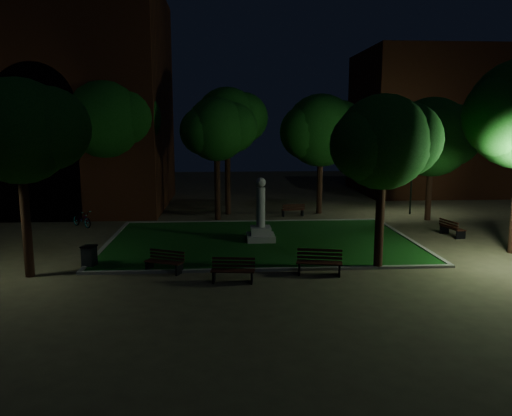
{
  "coord_description": "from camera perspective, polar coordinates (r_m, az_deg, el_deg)",
  "views": [
    {
      "loc": [
        -1.82,
        -22.59,
        5.89
      ],
      "look_at": [
        -0.3,
        1.0,
        1.91
      ],
      "focal_mm": 35.0,
      "sensor_mm": 36.0,
      "label": 1
    }
  ],
  "objects": [
    {
      "name": "bicycle",
      "position": [
        30.62,
        -19.27,
        -1.18
      ],
      "size": [
        1.74,
        1.7,
        0.95
      ],
      "primitive_type": "imported",
      "rotation": [
        0.0,
        0.0,
        0.81
      ],
      "color": "black",
      "rests_on": "ground"
    },
    {
      "name": "tree_north_er",
      "position": [
        33.2,
        7.6,
        8.77
      ],
      "size": [
        5.8,
        4.74,
        7.86
      ],
      "color": "black",
      "rests_on": "ground"
    },
    {
      "name": "bench_west_near",
      "position": [
        20.5,
        -10.37,
        -6.12
      ],
      "size": [
        1.66,
        1.15,
        0.87
      ],
      "rotation": [
        0.0,
        0.0,
        -0.43
      ],
      "color": "black",
      "rests_on": "ground"
    },
    {
      "name": "bench_right_side",
      "position": [
        28.49,
        21.45,
        -2.21
      ],
      "size": [
        0.84,
        1.67,
        0.88
      ],
      "rotation": [
        0.0,
        0.0,
        1.76
      ],
      "color": "black",
      "rests_on": "ground"
    },
    {
      "name": "lawn",
      "position": [
        25.34,
        0.54,
        -3.79
      ],
      "size": [
        15.0,
        10.0,
        0.08
      ],
      "primitive_type": "cube",
      "color": "#0F3E0E",
      "rests_on": "ground"
    },
    {
      "name": "trash_bin",
      "position": [
        21.93,
        -18.52,
        -5.26
      ],
      "size": [
        0.66,
        0.66,
        0.93
      ],
      "color": "black",
      "rests_on": "ground"
    },
    {
      "name": "tree_se",
      "position": [
        20.59,
        14.54,
        7.27
      ],
      "size": [
        4.67,
        3.81,
        7.1
      ],
      "color": "black",
      "rests_on": "ground"
    },
    {
      "name": "building_far",
      "position": [
        46.98,
        21.55,
        9.03
      ],
      "size": [
        16.0,
        10.0,
        12.0
      ],
      "primitive_type": "cube",
      "color": "#512412",
      "rests_on": "ground"
    },
    {
      "name": "tree_west",
      "position": [
        20.78,
        -25.24,
        7.92
      ],
      "size": [
        4.89,
        4.0,
        7.63
      ],
      "color": "black",
      "rests_on": "ground"
    },
    {
      "name": "lamppost_ne",
      "position": [
        34.27,
        17.41,
        4.4
      ],
      "size": [
        1.18,
        0.28,
        4.38
      ],
      "color": "black",
      "rests_on": "ground"
    },
    {
      "name": "lamppost_nw",
      "position": [
        32.43,
        -19.12,
        4.21
      ],
      "size": [
        1.18,
        0.28,
        4.54
      ],
      "color": "black",
      "rests_on": "ground"
    },
    {
      "name": "tree_ne",
      "position": [
        32.38,
        19.66,
        7.64
      ],
      "size": [
        5.89,
        4.81,
        7.52
      ],
      "color": "black",
      "rests_on": "ground"
    },
    {
      "name": "bench_far_side",
      "position": [
        32.35,
        4.24,
        -0.28
      ],
      "size": [
        1.52,
        0.69,
        0.81
      ],
      "rotation": [
        0.0,
        0.0,
        3.27
      ],
      "color": "black",
      "rests_on": "ground"
    },
    {
      "name": "bench_near_left",
      "position": [
        18.98,
        -2.64,
        -7.19
      ],
      "size": [
        1.7,
        0.76,
        0.9
      ],
      "rotation": [
        0.0,
        0.0,
        -0.12
      ],
      "color": "black",
      "rests_on": "ground"
    },
    {
      "name": "monument",
      "position": [
        25.15,
        0.54,
        -1.76
      ],
      "size": [
        1.4,
        1.4,
        3.2
      ],
      "color": "gray",
      "rests_on": "lawn"
    },
    {
      "name": "bench_near_right",
      "position": [
        20.04,
        7.26,
        -6.24
      ],
      "size": [
        1.88,
        0.97,
        0.98
      ],
      "rotation": [
        0.0,
        0.0,
        -0.2
      ],
      "color": "black",
      "rests_on": "ground"
    },
    {
      "name": "lawn_kerb",
      "position": [
        25.34,
        0.54,
        -3.75
      ],
      "size": [
        15.4,
        10.4,
        0.12
      ],
      "color": "slate",
      "rests_on": "ground"
    },
    {
      "name": "ground",
      "position": [
        23.42,
        0.9,
        -5.02
      ],
      "size": [
        80.0,
        80.0,
        0.0
      ],
      "primitive_type": "plane",
      "color": "#4C432D"
    },
    {
      "name": "tree_far_north",
      "position": [
        32.61,
        -3.15,
        10.08
      ],
      "size": [
        5.02,
        4.1,
        8.26
      ],
      "color": "black",
      "rests_on": "ground"
    },
    {
      "name": "tree_north_wl",
      "position": [
        30.69,
        -4.36,
        8.93
      ],
      "size": [
        4.72,
        3.85,
        7.51
      ],
      "color": "black",
      "rests_on": "ground"
    },
    {
      "name": "building_main",
      "position": [
        39.02,
        -25.25,
        10.85
      ],
      "size": [
        20.0,
        12.0,
        15.0
      ],
      "color": "#512412",
      "rests_on": "ground"
    },
    {
      "name": "tree_nw",
      "position": [
        32.34,
        -16.42,
        9.66
      ],
      "size": [
        6.14,
        5.01,
        8.67
      ],
      "color": "black",
      "rests_on": "ground"
    }
  ]
}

